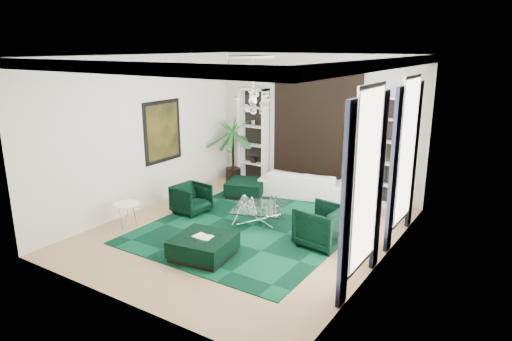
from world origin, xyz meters
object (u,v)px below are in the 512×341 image
Objects in this scene: coffee_table at (259,215)px; palm at (233,141)px; sofa at (304,184)px; side_table at (127,216)px; ottoman_side at (246,188)px; armchair_right at (322,226)px; armchair_left at (191,199)px; ottoman_front at (203,247)px.

palm is at bearing 135.59° from coffee_table.
sofa reaches higher than side_table.
ottoman_side is at bearing 19.35° from sofa.
side_table is 4.36m from palm.
armchair_right is 1.80m from coffee_table.
armchair_left is 0.74× the size of ottoman_front.
ottoman_side is (-1.35, -0.85, -0.13)m from sofa.
armchair_right is 4.37m from side_table.
ottoman_front is 5.25m from palm.
armchair_left is 1.36× the size of side_table.
ottoman_side is (-1.35, 1.45, 0.02)m from coffee_table.
armchair_right is at bearing 20.10° from side_table.
sofa is at bearing 32.20° from ottoman_side.
ottoman_side reaches higher than ottoman_front.
side_table is at bearing -106.86° from ottoman_side.
armchair_right is (1.75, -2.65, 0.08)m from sofa.
sofa is 2.44× the size of ottoman_side.
armchair_right is 0.37× the size of palm.
armchair_right is 3.59m from ottoman_side.
ottoman_side is at bearing -112.85° from armchair_right.
palm is (-4.20, 2.75, 0.83)m from armchair_right.
armchair_right is 2.45m from ottoman_front.
sofa is 3.18m from armchair_right.
sofa is at bearing 90.00° from coffee_table.
coffee_table is (1.75, 0.35, -0.16)m from armchair_left.
armchair_left is 0.31× the size of palm.
armchair_left reaches higher than sofa.
side_table is 0.23× the size of palm.
coffee_table is 1.98m from ottoman_side.
palm reaches higher than ottoman_front.
ottoman_front is (-1.70, -1.75, -0.21)m from armchair_right.
armchair_left is 2.51m from ottoman_front.
side_table is (-2.35, -1.85, 0.08)m from coffee_table.
armchair_left is 2.98m from palm.
ottoman_front reaches higher than coffee_table.
ottoman_front is at bearing -36.88° from armchair_right.
sofa is at bearing 60.48° from side_table.
side_table reaches higher than coffee_table.
sofa is 0.95× the size of palm.
palm is (-2.45, 2.40, 1.06)m from coffee_table.
side_table reaches higher than ottoman_front.
ottoman_side is at bearing -40.82° from palm.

